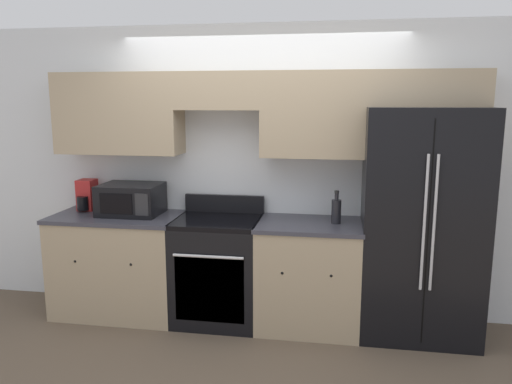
{
  "coord_description": "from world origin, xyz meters",
  "views": [
    {
      "loc": [
        0.69,
        -3.79,
        1.95
      ],
      "look_at": [
        0.0,
        0.31,
        1.18
      ],
      "focal_mm": 35.0,
      "sensor_mm": 36.0,
      "label": 1
    }
  ],
  "objects": [
    {
      "name": "refrigerator",
      "position": [
        1.36,
        0.37,
        0.94
      ],
      "size": [
        0.95,
        0.78,
        1.89
      ],
      "color": "black",
      "rests_on": "ground_plane"
    },
    {
      "name": "lower_cabinets_left",
      "position": [
        -1.27,
        0.31,
        0.46
      ],
      "size": [
        1.15,
        0.64,
        0.93
      ],
      "color": "tan",
      "rests_on": "ground_plane"
    },
    {
      "name": "ground_plane",
      "position": [
        0.0,
        0.0,
        0.0
      ],
      "size": [
        12.0,
        12.0,
        0.0
      ],
      "primitive_type": "plane",
      "color": "brown"
    },
    {
      "name": "wall_back",
      "position": [
        0.02,
        0.59,
        1.51
      ],
      "size": [
        8.0,
        0.39,
        2.6
      ],
      "color": "silver",
      "rests_on": "ground_plane"
    },
    {
      "name": "paper_towel_holder",
      "position": [
        -1.63,
        0.46,
        1.06
      ],
      "size": [
        0.15,
        0.22,
        0.29
      ],
      "color": "#B22323",
      "rests_on": "lower_cabinets_left"
    },
    {
      "name": "bottle",
      "position": [
        0.68,
        0.33,
        1.04
      ],
      "size": [
        0.08,
        0.08,
        0.28
      ],
      "color": "black",
      "rests_on": "lower_cabinets_right"
    },
    {
      "name": "microwave",
      "position": [
        -1.15,
        0.37,
        1.06
      ],
      "size": [
        0.53,
        0.42,
        0.28
      ],
      "color": "black",
      "rests_on": "lower_cabinets_left"
    },
    {
      "name": "lower_cabinets_right",
      "position": [
        0.46,
        0.31,
        0.46
      ],
      "size": [
        0.89,
        0.64,
        0.93
      ],
      "color": "tan",
      "rests_on": "ground_plane"
    },
    {
      "name": "oven_range",
      "position": [
        -0.34,
        0.31,
        0.47
      ],
      "size": [
        0.74,
        0.65,
        1.09
      ],
      "color": "black",
      "rests_on": "ground_plane"
    }
  ]
}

